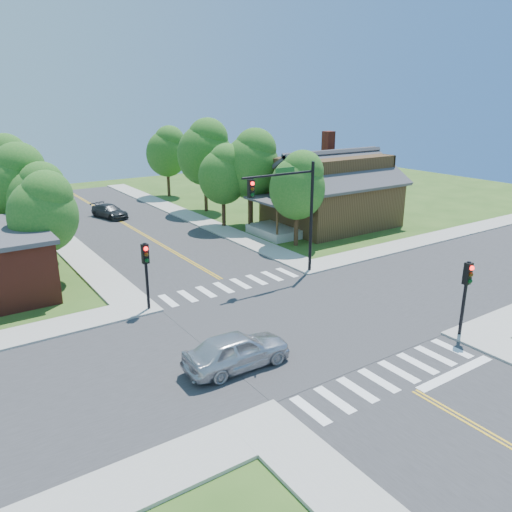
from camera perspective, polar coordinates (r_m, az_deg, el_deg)
ground at (r=25.74m, az=4.51°, el=-7.62°), size 100.00×100.00×0.00m
road_ns at (r=25.73m, az=4.51°, el=-7.58°), size 10.00×90.00×0.04m
road_ew at (r=25.73m, az=4.51°, el=-7.57°), size 90.00×10.00×0.04m
intersection_patch at (r=25.74m, az=4.51°, el=-7.62°), size 10.20×10.20×0.06m
sidewalk_ne at (r=46.86m, az=7.71°, el=4.13°), size 40.00×40.00×0.14m
crosswalk_north at (r=30.40m, az=-2.76°, el=-3.39°), size 8.85×2.00×0.01m
crosswalk_south at (r=21.81m, az=14.93°, el=-13.10°), size 8.85×2.00×0.01m
centerline at (r=25.72m, az=4.51°, el=-7.53°), size 0.30×90.00×0.01m
stop_bar at (r=22.91m, az=21.85°, el=-12.39°), size 4.60×0.45×0.09m
signal_mast_ne at (r=30.69m, az=3.99°, el=6.16°), size 5.30×0.42×7.20m
signal_pole_se at (r=25.19m, az=22.92°, el=-3.07°), size 0.34×0.42×3.80m
signal_pole_nw at (r=26.67m, az=-12.46°, el=-0.91°), size 0.34×0.42×3.80m
house_ne at (r=44.58m, az=8.55°, el=7.68°), size 13.05×8.80×7.11m
tree_e_a at (r=37.73m, az=4.89°, el=8.21°), size 4.29×4.07×7.29m
tree_e_b at (r=43.63m, az=-0.45°, el=10.63°), size 5.00×4.75×8.50m
tree_e_c at (r=49.71m, az=-5.80°, el=11.89°), size 5.35×5.09×9.10m
tree_e_d at (r=58.13m, az=-10.07°, el=11.81°), size 4.68×4.44×7.95m
tree_w_a at (r=32.35m, az=-23.04°, el=4.83°), size 4.08×3.88×6.94m
tree_w_b at (r=38.73m, az=-25.63°, el=7.58°), size 4.76×4.52×8.09m
tree_w_c at (r=46.86m, az=-26.83°, el=8.98°), size 4.81×4.57×8.17m
tree_house at (r=43.26m, az=-3.67°, el=9.45°), size 4.28×4.06×7.27m
tree_bldg at (r=36.94m, az=-23.49°, el=6.21°), size 4.07×3.87×6.92m
car_silver at (r=21.40m, az=-2.20°, el=-10.78°), size 2.05×4.73×1.59m
car_dgrey at (r=49.26m, az=-16.39°, el=4.89°), size 4.04×5.20×1.24m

